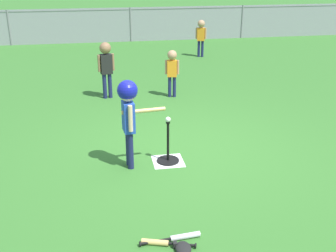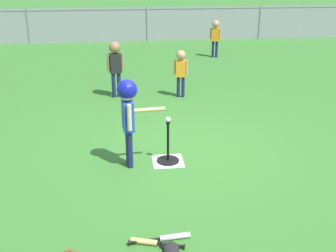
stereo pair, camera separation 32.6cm
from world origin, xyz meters
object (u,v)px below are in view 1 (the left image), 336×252
Objects in this scene: batter_child at (128,106)px; glove_by_plate at (183,248)px; baseball_on_tee at (168,119)px; fielder_deep_center at (172,67)px; fielder_deep_left at (201,33)px; spare_bat_wood at (161,243)px; batting_tee at (168,156)px; spare_bat_silver at (179,237)px; fielder_deep_right at (106,63)px.

batter_child reaches higher than glove_by_plate.
baseball_on_tee reaches higher than glove_by_plate.
fielder_deep_center reaches higher than baseball_on_tee.
fielder_deep_center is 0.93× the size of fielder_deep_left.
batter_child reaches higher than fielder_deep_left.
spare_bat_wood is (0.15, -1.80, -0.86)m from batter_child.
batting_tee is at bearing 84.50° from glove_by_plate.
baseball_on_tee is 0.13× the size of spare_bat_wood.
baseball_on_tee is 0.07× the size of fielder_deep_left.
fielder_deep_center reaches higher than glove_by_plate.
spare_bat_wood is (-0.20, -0.06, 0.00)m from spare_bat_silver.
spare_bat_wood is (-2.50, -8.42, -0.65)m from fielder_deep_left.
batter_child is 1.08× the size of fielder_deep_right.
fielder_deep_left reaches higher than glove_by_plate.
batter_child reaches higher than fielder_deep_center.
baseball_on_tee is 3.19m from fielder_deep_right.
batting_tee is 1.10× the size of spare_bat_wood.
batter_child reaches higher than batting_tee.
batting_tee reaches higher than spare_bat_silver.
spare_bat_silver is at bearing -96.19° from baseball_on_tee.
spare_bat_silver is (-2.30, -8.36, -0.65)m from fielder_deep_left.
fielder_deep_center reaches higher than batting_tee.
batter_child is at bearing -173.85° from batting_tee.
spare_bat_wood is at bearing 147.28° from glove_by_plate.
fielder_deep_center is at bearing 78.61° from baseball_on_tee.
batting_tee reaches higher than spare_bat_wood.
baseball_on_tee is 0.07× the size of fielder_deep_center.
batter_child is at bearing -86.48° from fielder_deep_right.
fielder_deep_right is (-0.74, 3.11, 0.10)m from baseball_on_tee.
fielder_deep_left is (2.10, 6.56, 0.59)m from batting_tee.
baseball_on_tee is at bearing -107.77° from fielder_deep_left.
glove_by_plate is (0.00, -0.19, 0.01)m from spare_bat_silver.
fielder_deep_left is at bearing 50.57° from fielder_deep_right.
baseball_on_tee is at bearing 45.00° from batting_tee.
batter_child reaches higher than spare_bat_silver.
batter_child is at bearing -173.85° from baseball_on_tee.
batting_tee is 3.26m from fielder_deep_right.
glove_by_plate is at bearing -95.50° from baseball_on_tee.
batting_tee is 3.06m from fielder_deep_center.
fielder_deep_center is 4.85m from spare_bat_silver.
fielder_deep_left is 8.87m from glove_by_plate.
fielder_deep_right is at bearing 103.37° from batting_tee.
fielder_deep_left is at bearing 74.97° from glove_by_plate.
spare_bat_wood is at bearing -106.52° from fielder_deep_left.
fielder_deep_center is 1.35m from fielder_deep_right.
spare_bat_silver is 2.90× the size of glove_by_plate.
fielder_deep_left is (1.51, 3.61, 0.05)m from fielder_deep_center.
fielder_deep_right is at bearing 96.32° from spare_bat_silver.
glove_by_plate is (-0.19, -1.98, -0.61)m from baseball_on_tee.
batting_tee is 0.49× the size of batter_child.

